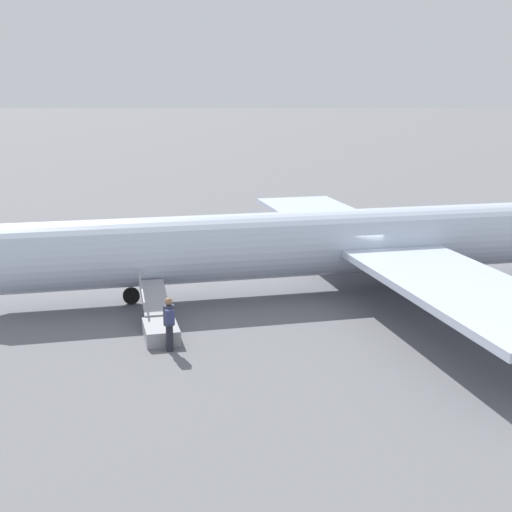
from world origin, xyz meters
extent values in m
plane|color=slate|center=(0.00, 0.00, 0.00)|extent=(600.00, 600.00, 0.00)
cylinder|color=silver|center=(0.00, 0.00, 2.03)|extent=(27.10, 8.30, 2.62)
cube|color=silver|center=(-2.81, 6.57, 1.83)|extent=(6.51, 12.04, 0.26)
cube|color=silver|center=(0.15, -7.14, 1.83)|extent=(6.51, 12.04, 0.26)
cylinder|color=black|center=(8.63, 1.86, 0.32)|extent=(0.67, 0.30, 0.65)
cylinder|color=gray|center=(8.63, 1.86, 0.75)|extent=(0.12, 0.12, 0.20)
cylinder|color=black|center=(-2.90, 0.58, 0.32)|extent=(0.67, 0.30, 0.65)
cylinder|color=gray|center=(-2.90, 0.58, 0.75)|extent=(0.12, 0.12, 0.20)
cylinder|color=black|center=(-2.41, -1.73, 0.32)|extent=(0.67, 0.30, 0.65)
cylinder|color=gray|center=(-2.41, -1.73, 0.75)|extent=(0.12, 0.12, 0.20)
cube|color=#99999E|center=(7.06, 5.89, 0.25)|extent=(1.46, 1.99, 0.50)
cube|color=#99999E|center=(7.49, 3.93, 0.84)|extent=(1.35, 2.38, 0.79)
cube|color=#99999E|center=(7.93, 4.03, 1.34)|extent=(0.53, 2.18, 0.74)
cube|color=#23232D|center=(6.68, 6.96, 0.42)|extent=(0.25, 0.32, 0.85)
cylinder|color=#33384C|center=(6.68, 6.96, 1.18)|extent=(0.36, 0.36, 0.65)
sphere|color=#936B4C|center=(6.68, 6.96, 1.62)|extent=(0.24, 0.24, 0.24)
cube|color=navy|center=(6.62, 7.22, 1.21)|extent=(0.31, 0.24, 0.44)
camera|label=1|loc=(4.47, 28.36, 8.08)|focal=50.00mm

